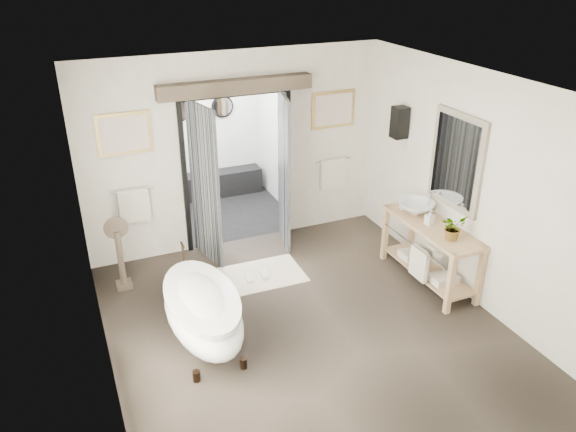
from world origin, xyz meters
The scene contains 13 objects.
ground_plane centered at (0.00, 0.00, 0.00)m, with size 5.00×5.00×0.00m, color #4B4036.
room_shell centered at (-0.04, -0.12, 1.86)m, with size 4.52×5.02×2.91m.
shower_room centered at (0.00, 3.99, 0.91)m, with size 2.22×2.01×2.51m.
back_wall_dressing centered at (0.00, 2.32, 1.56)m, with size 3.82×0.79×2.52m.
clawfoot_tub centered at (-1.19, 0.29, 0.43)m, with size 0.80×1.78×0.87m.
vanity centered at (1.95, 0.36, 0.51)m, with size 0.57×1.60×0.85m.
pedestal_mirror centered at (-1.88, 1.82, 0.45)m, with size 0.31×0.20×1.05m.
rug centered at (-0.10, 1.37, 0.01)m, with size 1.20×0.80×0.01m, color beige.
slippers centered at (-0.16, 1.32, 0.04)m, with size 0.35×0.25×0.05m.
basin centered at (1.96, 0.74, 0.94)m, with size 0.51×0.51×0.18m, color white.
plant centered at (1.95, -0.05, 1.02)m, with size 0.30×0.26×0.33m, color gray.
soap_bottle_a centered at (1.93, 0.40, 0.96)m, with size 0.10×0.10×0.21m, color gray.
soap_bottle_b centered at (1.88, 0.92, 0.93)m, with size 0.13×0.13×0.17m, color gray.
Camera 1 is at (-2.37, -4.94, 4.16)m, focal length 35.00 mm.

